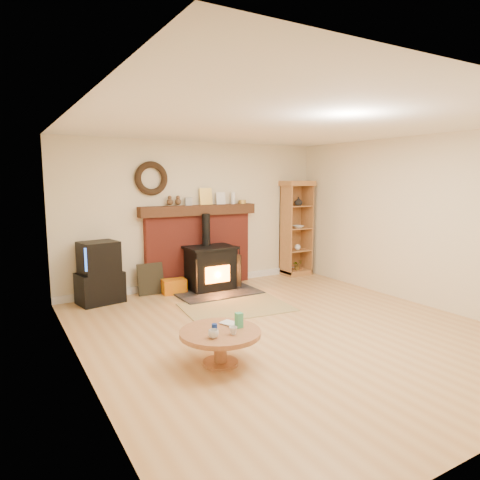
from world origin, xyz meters
TOP-DOWN VIEW (x-y plane):
  - ground at (0.00, 0.00)m, footprint 5.50×5.50m
  - room_shell at (-0.02, 0.09)m, footprint 5.02×5.52m
  - chimney_breast at (0.00, 2.67)m, footprint 2.20×0.22m
  - wood_stove at (0.04, 2.28)m, footprint 1.40×1.00m
  - area_rug at (-0.09, 1.16)m, footprint 1.70×1.25m
  - tv_unit at (-1.81, 2.47)m, footprint 0.74×0.58m
  - curio_cabinet at (2.10, 2.55)m, footprint 0.61×0.44m
  - firelog_box at (-0.60, 2.40)m, footprint 0.42×0.28m
  - leaning_painting at (-0.96, 2.55)m, footprint 0.45×0.12m
  - fire_tools at (0.70, 2.50)m, footprint 0.16×0.16m
  - coffee_table at (-1.23, -0.50)m, footprint 0.86×0.86m

SIDE VIEW (x-z plane):
  - ground at x=0.00m, z-range 0.00..0.00m
  - area_rug at x=-0.09m, z-range 0.00..0.01m
  - firelog_box at x=-0.60m, z-range 0.00..0.25m
  - fire_tools at x=0.70m, z-range -0.22..0.48m
  - leaning_painting at x=-0.96m, z-range 0.00..0.53m
  - coffee_table at x=-1.23m, z-range 0.04..0.56m
  - wood_stove at x=0.04m, z-range -0.29..1.05m
  - tv_unit at x=-1.81m, z-range -0.02..0.96m
  - chimney_breast at x=0.00m, z-range -0.09..1.69m
  - curio_cabinet at x=2.10m, z-range 0.00..1.91m
  - room_shell at x=-0.02m, z-range 0.41..3.02m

